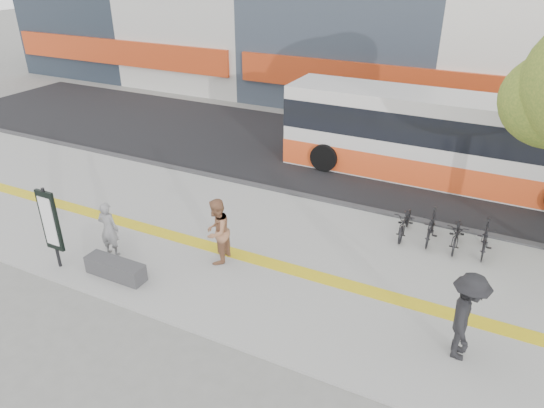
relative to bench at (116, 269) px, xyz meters
The scene contains 12 objects.
ground 2.88m from the bench, 24.78° to the left, with size 120.00×120.00×0.00m, color slate.
sidewalk 3.76m from the bench, 46.08° to the left, with size 40.00×7.00×0.08m, color gray.
tactile_strip 3.41m from the bench, 40.24° to the left, with size 40.00×0.45×0.01m, color yellow.
street 10.53m from the bench, 75.70° to the left, with size 40.00×8.00×0.06m, color black.
curb 6.73m from the bench, 67.25° to the left, with size 40.00×0.25×0.14m, color #343437.
bench is the anchor object (origin of this frame).
signboard 1.94m from the bench, 169.19° to the right, with size 0.55×0.10×2.20m.
bus 11.45m from the bench, 58.32° to the left, with size 10.99×2.61×2.93m.
bicycle_row 8.64m from the bench, 37.01° to the left, with size 2.63×1.57×0.91m.
seated_woman 1.21m from the bench, 137.35° to the left, with size 0.55×0.36×1.52m, color black.
pedestrian_tan 2.63m from the bench, 42.34° to the left, with size 0.85×0.66×1.75m, color #976444.
pedestrian_dark 8.04m from the bench, ahead, with size 1.22×0.70×1.89m, color black.
Camera 1 is at (5.35, -8.51, 7.26)m, focal length 32.75 mm.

